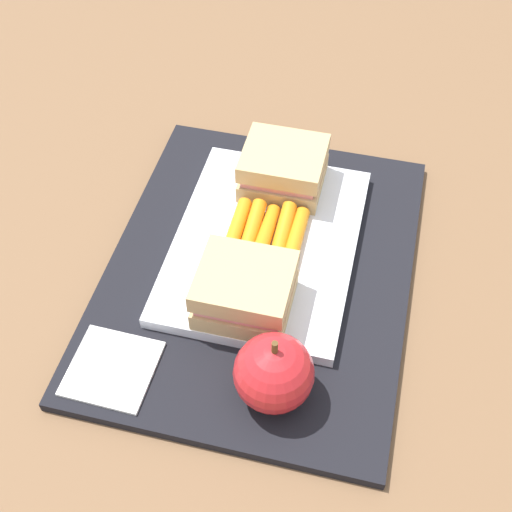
{
  "coord_description": "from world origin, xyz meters",
  "views": [
    {
      "loc": [
        0.39,
        0.09,
        0.51
      ],
      "look_at": [
        0.01,
        0.0,
        0.04
      ],
      "focal_mm": 48.13,
      "sensor_mm": 36.0,
      "label": 1
    }
  ],
  "objects_px": {
    "sandwich_half_left": "(283,168)",
    "sandwich_half_right": "(245,290)",
    "paper_napkin": "(112,368)",
    "carrot_sticks_bundle": "(266,235)",
    "apple": "(274,373)",
    "food_tray": "(265,244)"
  },
  "relations": [
    {
      "from": "food_tray",
      "to": "sandwich_half_left",
      "type": "distance_m",
      "value": 0.08
    },
    {
      "from": "food_tray",
      "to": "sandwich_half_right",
      "type": "xyz_separation_m",
      "value": [
        0.08,
        0.0,
        0.03
      ]
    },
    {
      "from": "food_tray",
      "to": "carrot_sticks_bundle",
      "type": "relative_size",
      "value": 2.89
    },
    {
      "from": "sandwich_half_left",
      "to": "apple",
      "type": "xyz_separation_m",
      "value": [
        0.23,
        0.04,
        -0.0
      ]
    },
    {
      "from": "sandwich_half_left",
      "to": "sandwich_half_right",
      "type": "bearing_deg",
      "value": 0.0
    },
    {
      "from": "sandwich_half_right",
      "to": "carrot_sticks_bundle",
      "type": "distance_m",
      "value": 0.08
    },
    {
      "from": "sandwich_half_left",
      "to": "paper_napkin",
      "type": "distance_m",
      "value": 0.26
    },
    {
      "from": "carrot_sticks_bundle",
      "to": "apple",
      "type": "distance_m",
      "value": 0.16
    },
    {
      "from": "food_tray",
      "to": "sandwich_half_right",
      "type": "height_order",
      "value": "sandwich_half_right"
    },
    {
      "from": "paper_napkin",
      "to": "sandwich_half_left",
      "type": "bearing_deg",
      "value": 158.44
    },
    {
      "from": "paper_napkin",
      "to": "food_tray",
      "type": "bearing_deg",
      "value": 149.55
    },
    {
      "from": "sandwich_half_left",
      "to": "carrot_sticks_bundle",
      "type": "bearing_deg",
      "value": 0.09
    },
    {
      "from": "sandwich_half_left",
      "to": "apple",
      "type": "bearing_deg",
      "value": 10.34
    },
    {
      "from": "food_tray",
      "to": "carrot_sticks_bundle",
      "type": "xyz_separation_m",
      "value": [
        0.0,
        0.0,
        0.01
      ]
    },
    {
      "from": "food_tray",
      "to": "sandwich_half_left",
      "type": "height_order",
      "value": "sandwich_half_left"
    },
    {
      "from": "apple",
      "to": "paper_napkin",
      "type": "relative_size",
      "value": 1.08
    },
    {
      "from": "sandwich_half_left",
      "to": "apple",
      "type": "relative_size",
      "value": 1.06
    },
    {
      "from": "carrot_sticks_bundle",
      "to": "food_tray",
      "type": "bearing_deg",
      "value": -125.77
    },
    {
      "from": "sandwich_half_right",
      "to": "carrot_sticks_bundle",
      "type": "bearing_deg",
      "value": 179.91
    },
    {
      "from": "food_tray",
      "to": "paper_napkin",
      "type": "bearing_deg",
      "value": -30.45
    },
    {
      "from": "food_tray",
      "to": "apple",
      "type": "xyz_separation_m",
      "value": [
        0.15,
        0.04,
        0.03
      ]
    },
    {
      "from": "sandwich_half_left",
      "to": "sandwich_half_right",
      "type": "xyz_separation_m",
      "value": [
        0.16,
        0.0,
        0.0
      ]
    }
  ]
}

